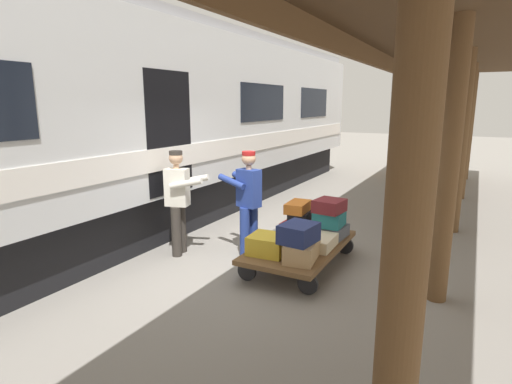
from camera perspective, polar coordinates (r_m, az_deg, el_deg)
The scene contains 18 objects.
ground_plane at distance 6.34m, azimuth 3.53°, elevation -10.40°, with size 60.00×60.00×0.00m, color gray.
platform_canopy at distance 5.41m, azimuth 25.97°, elevation 19.93°, with size 3.20×20.16×3.56m.
train_car at distance 8.01m, azimuth -20.23°, elevation 8.76°, with size 3.02×19.28×4.00m.
luggage_cart at distance 6.33m, azimuth 6.13°, elevation -7.60°, with size 1.18×2.11×0.35m.
suitcase_gray_aluminum at distance 6.38m, azimuth 4.03°, elevation -6.14°, with size 0.38×0.55×0.17m, color #9EA0A5.
suitcase_cream_canvas at distance 6.21m, azimuth 8.35°, elevation -6.77°, with size 0.50×0.60×0.17m, color beige.
suitcase_red_plastic at distance 6.89m, azimuth 6.01°, elevation -4.75°, with size 0.48×0.58×0.17m, color #AD231E.
suitcase_yellow_case at distance 5.87m, azimuth 1.70°, elevation -7.25°, with size 0.51×0.48×0.27m, color gold.
suitcase_tan_vintage at distance 5.68m, azimuth 6.35°, elevation -8.07°, with size 0.38×0.62×0.25m, color tan.
suitcase_slate_roller at distance 6.73m, azimuth 10.05°, elevation -5.26°, with size 0.52×0.50×0.19m, color #4C515B.
suitcase_black_hardshell at distance 6.86m, azimuth 6.11°, elevation -3.37°, with size 0.31×0.49×0.16m, color black.
suitcase_orange_carryall at distance 6.81m, azimuth 5.81°, elevation -2.06°, with size 0.31×0.54×0.16m, color #CC6B23.
suitcase_navy_fabric at distance 5.58m, azimuth 5.92°, elevation -5.67°, with size 0.42×0.50×0.26m, color navy.
suitcase_teal_softside at distance 6.63m, azimuth 10.08°, elevation -3.64°, with size 0.43×0.46×0.23m, color #1E666B.
suitcase_maroon_trunk at distance 6.56m, azimuth 10.11°, elevation -1.89°, with size 0.41×0.46×0.20m, color maroon.
porter_in_overalls at distance 6.57m, azimuth -1.13°, elevation -1.10°, with size 0.72×0.53×1.70m.
porter_by_door at distance 6.73m, azimuth -10.63°, elevation -0.98°, with size 0.73×0.55×1.70m.
baggage_tug at distance 14.75m, azimuth 20.96°, elevation 4.31°, with size 1.30×1.82×1.30m.
Camera 1 is at (-2.42, 5.34, 2.43)m, focal length 28.95 mm.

